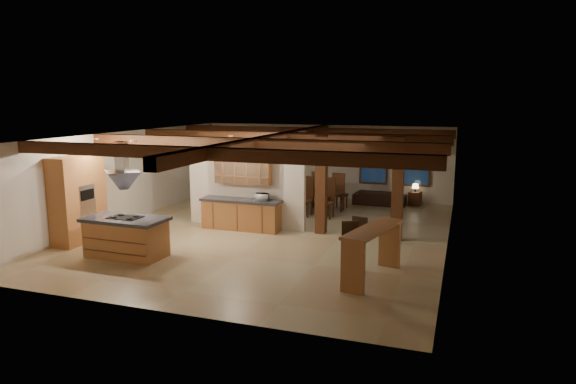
{
  "coord_description": "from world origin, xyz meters",
  "views": [
    {
      "loc": [
        5.3,
        -13.77,
        3.92
      ],
      "look_at": [
        0.37,
        0.5,
        1.17
      ],
      "focal_mm": 32.0,
      "sensor_mm": 36.0,
      "label": 1
    }
  ],
  "objects_px": {
    "dining_table": "(312,201)",
    "bar_counter": "(373,244)",
    "sofa": "(380,197)",
    "kitchen_island": "(126,237)"
  },
  "relations": [
    {
      "from": "dining_table",
      "to": "bar_counter",
      "type": "bearing_deg",
      "value": -45.47
    },
    {
      "from": "dining_table",
      "to": "sofa",
      "type": "xyz_separation_m",
      "value": [
        2.07,
        1.9,
        -0.07
      ]
    },
    {
      "from": "sofa",
      "to": "bar_counter",
      "type": "height_order",
      "value": "bar_counter"
    },
    {
      "from": "bar_counter",
      "to": "dining_table",
      "type": "bearing_deg",
      "value": 117.22
    },
    {
      "from": "kitchen_island",
      "to": "bar_counter",
      "type": "height_order",
      "value": "bar_counter"
    },
    {
      "from": "dining_table",
      "to": "sofa",
      "type": "distance_m",
      "value": 2.81
    },
    {
      "from": "dining_table",
      "to": "sofa",
      "type": "bearing_deg",
      "value": 59.87
    },
    {
      "from": "dining_table",
      "to": "kitchen_island",
      "type": "bearing_deg",
      "value": -96.54
    },
    {
      "from": "kitchen_island",
      "to": "sofa",
      "type": "height_order",
      "value": "kitchen_island"
    },
    {
      "from": "sofa",
      "to": "bar_counter",
      "type": "xyz_separation_m",
      "value": [
        1.14,
        -8.13,
        0.5
      ]
    }
  ]
}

